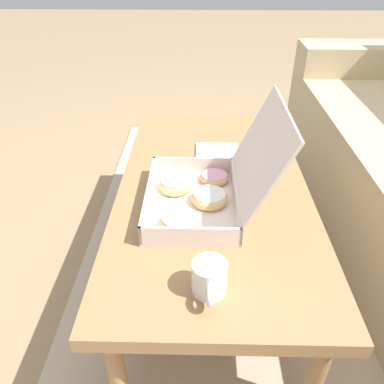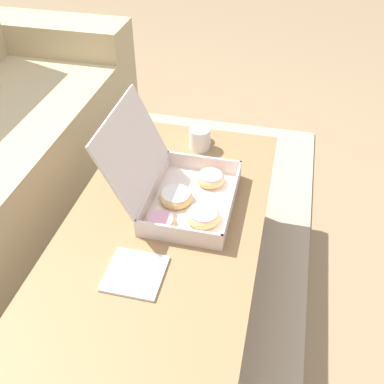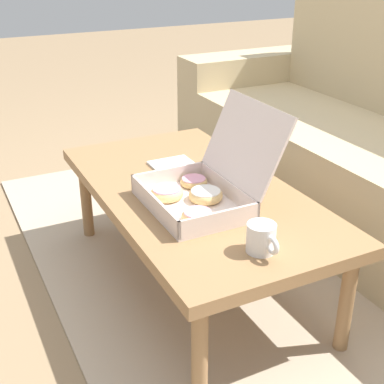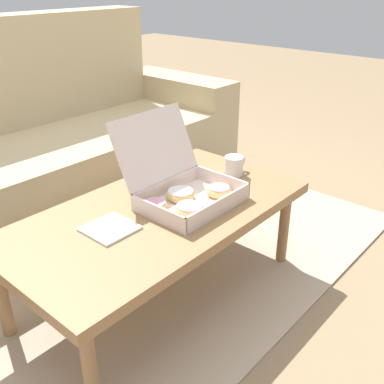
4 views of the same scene
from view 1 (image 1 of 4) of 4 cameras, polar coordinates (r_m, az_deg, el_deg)
ground_plane at (r=1.46m, az=8.35°, el=-11.57°), size 12.00×12.00×0.00m
area_rug at (r=1.53m, az=19.81°, el=-11.06°), size 2.48×1.86×0.01m
coffee_table at (r=1.23m, az=3.21°, el=-0.36°), size 1.14×0.60×0.38m
pastry_box at (r=1.09m, az=2.02°, el=0.43°), size 0.36×0.37×0.31m
coffee_mug at (r=0.85m, az=2.65°, el=-13.03°), size 0.12×0.08×0.08m
napkin_stack at (r=1.38m, az=3.86°, el=5.87°), size 0.16×0.16×0.01m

